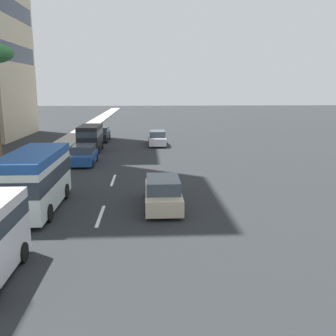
{
  "coord_description": "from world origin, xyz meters",
  "views": [
    {
      "loc": [
        -3.35,
        -2.3,
        6.08
      ],
      "look_at": [
        18.62,
        -3.52,
        1.44
      ],
      "focal_mm": 40.72,
      "sensor_mm": 36.0,
      "label": 1
    }
  ],
  "objects": [
    {
      "name": "car_seventh",
      "position": [
        15.63,
        -3.08,
        0.75
      ],
      "size": [
        4.76,
        1.88,
        1.58
      ],
      "color": "beige",
      "rests_on": "ground_plane"
    },
    {
      "name": "lane_stripe_mid",
      "position": [
        14.37,
        0.0,
        0.01
      ],
      "size": [
        3.2,
        0.16,
        0.01
      ],
      "primitive_type": "cube",
      "color": "silver",
      "rests_on": "ground_plane"
    },
    {
      "name": "car_sixth",
      "position": [
        37.43,
        -3.39,
        0.75
      ],
      "size": [
        4.7,
        1.87,
        1.58
      ],
      "color": "silver",
      "rests_on": "ground_plane"
    },
    {
      "name": "sidewalk_right",
      "position": [
        31.5,
        6.91,
        0.07
      ],
      "size": [
        162.0,
        2.51,
        0.15
      ],
      "primitive_type": "cube",
      "color": "#B2ADA3",
      "rests_on": "ground_plane"
    },
    {
      "name": "car_fourth",
      "position": [
        27.42,
        2.84,
        0.73
      ],
      "size": [
        4.35,
        1.86,
        1.53
      ],
      "rotation": [
        0.0,
        0.0,
        3.14
      ],
      "color": "#1E478C",
      "rests_on": "ground_plane"
    },
    {
      "name": "van_second",
      "position": [
        33.92,
        3.23,
        1.43
      ],
      "size": [
        4.72,
        2.09,
        2.51
      ],
      "rotation": [
        0.0,
        0.0,
        3.14
      ],
      "color": "black",
      "rests_on": "ground_plane"
    },
    {
      "name": "minibus_lead",
      "position": [
        15.59,
        3.35,
        1.63
      ],
      "size": [
        6.55,
        2.38,
        2.97
      ],
      "rotation": [
        0.0,
        0.0,
        3.14
      ],
      "color": "silver",
      "rests_on": "ground_plane"
    },
    {
      "name": "car_fifth",
      "position": [
        41.11,
        3.03,
        0.77
      ],
      "size": [
        4.77,
        1.8,
        1.64
      ],
      "rotation": [
        0.0,
        0.0,
        3.14
      ],
      "color": "black",
      "rests_on": "ground_plane"
    },
    {
      "name": "lane_stripe_far",
      "position": [
        21.69,
        0.0,
        0.01
      ],
      "size": [
        3.2,
        0.16,
        0.01
      ],
      "primitive_type": "cube",
      "color": "silver",
      "rests_on": "ground_plane"
    },
    {
      "name": "ground_plane",
      "position": [
        31.5,
        0.0,
        0.0
      ],
      "size": [
        198.0,
        198.0,
        0.0
      ],
      "primitive_type": "plane",
      "color": "#26282B"
    }
  ]
}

